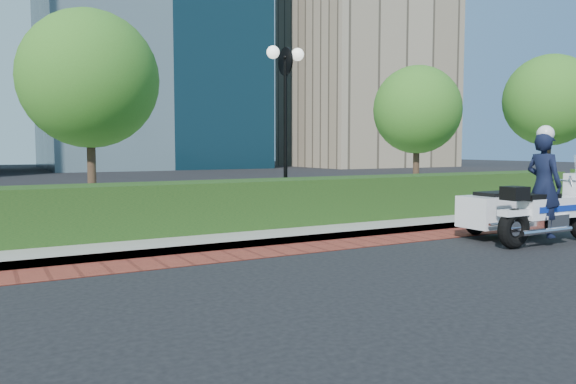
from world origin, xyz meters
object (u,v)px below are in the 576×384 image
lamppost (286,103)px  tree_d (550,100)px  tree_b (89,79)px  tree_c (417,110)px  police_motorcycle (529,203)px

lamppost → tree_d: bearing=6.2°
lamppost → tree_b: (-4.50, 1.30, 0.48)m
tree_b → tree_c: bearing=-0.0°
police_motorcycle → tree_c: bearing=65.7°
lamppost → tree_d: 12.09m
police_motorcycle → lamppost: bearing=116.2°
lamppost → tree_c: tree_c is taller
tree_c → police_motorcycle: tree_c is taller
tree_b → tree_d: size_ratio=0.95×
tree_b → tree_c: size_ratio=1.14×
tree_c → tree_d: (6.50, 0.00, 0.56)m
lamppost → tree_c: bearing=13.3°
lamppost → police_motorcycle: lamppost is taller
tree_c → lamppost: bearing=-166.7°
tree_c → tree_d: tree_d is taller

